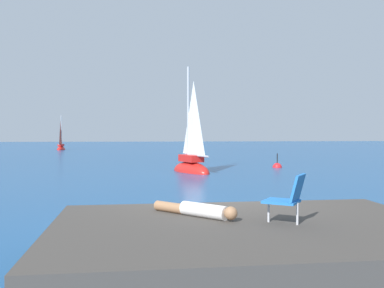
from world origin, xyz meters
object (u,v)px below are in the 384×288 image
object	(u,v)px
sailboat_far	(61,148)
sailboat_near	(191,166)
marker_buoy	(277,167)
person_sunbather	(198,210)
beach_chair	(288,196)

from	to	relation	value
sailboat_far	sailboat_near	bearing A→B (deg)	-155.78
sailboat_near	sailboat_far	world-z (taller)	sailboat_near
sailboat_near	marker_buoy	xyz separation A→B (m)	(5.45, 2.55, -0.33)
sailboat_far	person_sunbather	distance (m)	46.36
sailboat_near	beach_chair	size ratio (longest dim) A/B	7.83
beach_chair	marker_buoy	world-z (taller)	beach_chair
sailboat_far	person_sunbather	size ratio (longest dim) A/B	3.28
sailboat_far	marker_buoy	world-z (taller)	sailboat_far
sailboat_far	beach_chair	world-z (taller)	sailboat_far
person_sunbather	beach_chair	world-z (taller)	beach_chair
sailboat_near	person_sunbather	distance (m)	16.11
sailboat_near	sailboat_far	distance (m)	31.54
beach_chair	marker_buoy	xyz separation A→B (m)	(5.38, 19.32, -1.19)
sailboat_far	beach_chair	distance (m)	47.41
sailboat_near	beach_chair	world-z (taller)	sailboat_near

